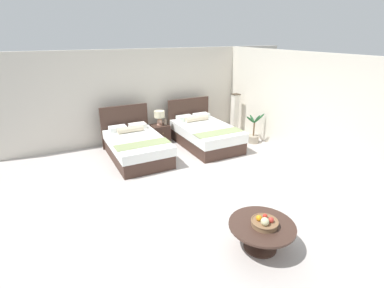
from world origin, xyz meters
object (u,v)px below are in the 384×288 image
bed_near_window (136,146)px  fruit_bowl (265,222)px  bed_near_corner (205,134)px  nightstand (160,134)px  potted_palm (253,135)px  table_lamp (159,116)px  floor_lamp_corner (235,113)px  coffee_table (262,230)px  vase (165,122)px

bed_near_window → fruit_bowl: size_ratio=5.33×
bed_near_corner → nightstand: bed_near_corner is taller
potted_palm → table_lamp: bearing=152.7°
bed_near_window → fruit_bowl: (0.67, -4.22, 0.16)m
bed_near_corner → table_lamp: (-1.06, 0.81, 0.48)m
table_lamp → fruit_bowl: (-0.30, -5.02, -0.33)m
nightstand → potted_palm: 2.75m
nightstand → floor_lamp_corner: 2.54m
table_lamp → fruit_bowl: size_ratio=1.04×
nightstand → table_lamp: size_ratio=1.31×
bed_near_window → coffee_table: 4.23m
coffee_table → potted_palm: 4.63m
nightstand → vase: 0.39m
vase → coffee_table: 4.95m
bed_near_corner → coffee_table: (-1.36, -4.17, -0.01)m
coffee_table → floor_lamp_corner: (2.81, 4.79, 0.31)m
bed_near_window → vase: size_ratio=11.65×
nightstand → table_lamp: 0.54m
bed_near_window → bed_near_corner: (2.03, -0.00, 0.01)m
table_lamp → vase: 0.24m
bed_near_corner → nightstand: 1.32m
floor_lamp_corner → vase: bearing=176.9°
table_lamp → coffee_table: (-0.30, -4.98, -0.49)m
coffee_table → potted_palm: (2.76, 3.71, -0.10)m
vase → potted_palm: size_ratio=0.20×
bed_near_window → vase: (1.12, 0.74, 0.32)m
nightstand → table_lamp: (-0.00, 0.02, 0.54)m
nightstand → floor_lamp_corner: bearing=-3.8°
floor_lamp_corner → table_lamp: bearing=175.7°
bed_near_window → potted_palm: 3.45m
coffee_table → bed_near_window: bearing=99.0°
nightstand → fruit_bowl: fruit_bowl is taller
bed_near_corner → potted_palm: bearing=-18.3°
nightstand → bed_near_corner: bearing=-36.5°
nightstand → potted_palm: potted_palm is taller
table_lamp → potted_palm: 2.82m
vase → floor_lamp_corner: (2.35, -0.13, -0.00)m
bed_near_corner → table_lamp: bed_near_corner is taller
bed_near_corner → floor_lamp_corner: bearing=23.2°
bed_near_corner → potted_palm: size_ratio=2.43×
bed_near_window → table_lamp: bearing=39.7°
bed_near_corner → vase: size_ratio=12.12×
coffee_table → floor_lamp_corner: bearing=59.6°
coffee_table → fruit_bowl: (0.01, -0.04, 0.16)m
table_lamp → vase: bearing=-21.8°
table_lamp → coffee_table: bearing=-93.5°
bed_near_corner → floor_lamp_corner: floor_lamp_corner is taller
nightstand → coffee_table: (-0.30, -4.96, 0.05)m
vase → fruit_bowl: size_ratio=0.46×
bed_near_corner → fruit_bowl: size_ratio=5.54×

